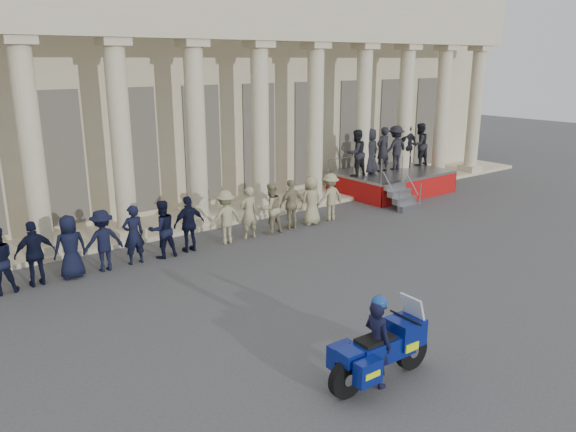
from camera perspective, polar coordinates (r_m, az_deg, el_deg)
The scene contains 6 objects.
ground at distance 12.99m, azimuth 3.40°, elevation -10.27°, with size 90.00×90.00×0.00m, color #3C3C3E.
building at distance 24.79m, azimuth -19.80°, elevation 12.11°, with size 40.00×12.50×9.00m.
officer_rank at distance 15.96m, azimuth -21.82°, elevation -3.05°, with size 19.98×0.65×1.73m.
reviewing_stand at distance 24.93m, azimuth 10.44°, elevation 6.09°, with size 4.94×4.40×2.88m.
motorcycle at distance 10.49m, azimuth 9.52°, elevation -13.20°, with size 2.34×0.96×1.50m.
rider at distance 10.31m, azimuth 9.06°, elevation -12.39°, with size 0.41×0.61×1.73m.
Camera 1 is at (-7.69, -8.79, 5.68)m, focal length 35.00 mm.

